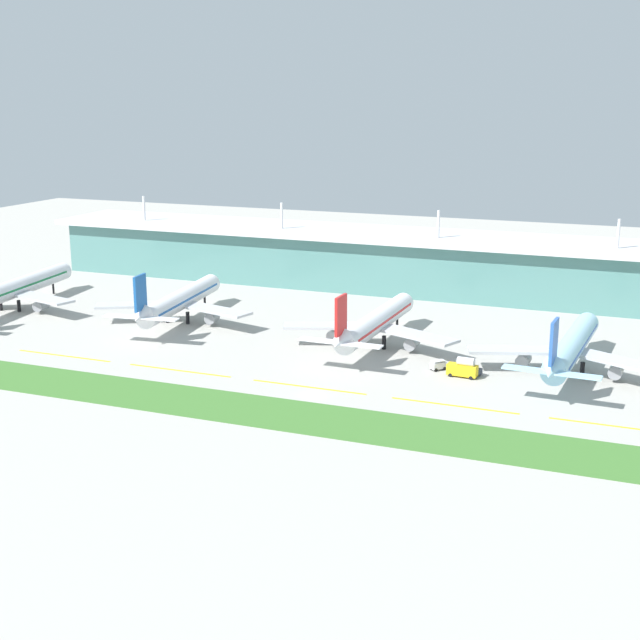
{
  "coord_description": "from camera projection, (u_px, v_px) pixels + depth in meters",
  "views": [
    {
      "loc": [
        71.5,
        -174.97,
        65.21
      ],
      "look_at": [
        -13.58,
        38.33,
        7.0
      ],
      "focal_mm": 50.15,
      "sensor_mm": 36.0,
      "label": 1
    }
  ],
  "objects": [
    {
      "name": "ground_plane",
      "position": [
        313.0,
        395.0,
        199.24
      ],
      "size": [
        600.0,
        600.0,
        0.0
      ],
      "primitive_type": "plane",
      "color": "#A8A59E"
    },
    {
      "name": "taxiway_stripe_west",
      "position": [
        64.0,
        356.0,
        229.02
      ],
      "size": [
        28.0,
        0.7,
        0.04
      ],
      "primitive_type": "cube",
      "color": "yellow",
      "rests_on": "ground"
    },
    {
      "name": "airliner_center",
      "position": [
        375.0,
        323.0,
        236.1
      ],
      "size": [
        48.79,
        58.52,
        18.9
      ],
      "color": "white",
      "rests_on": "ground"
    },
    {
      "name": "airliner_near_middle",
      "position": [
        179.0,
        301.0,
        261.41
      ],
      "size": [
        48.44,
        59.03,
        18.9
      ],
      "color": "white",
      "rests_on": "ground"
    },
    {
      "name": "baggage_cart",
      "position": [
        438.0,
        365.0,
        216.86
      ],
      "size": [
        3.72,
        3.91,
        2.48
      ],
      "color": "silver",
      "rests_on": "ground"
    },
    {
      "name": "pushback_tug",
      "position": [
        472.0,
        371.0,
        213.15
      ],
      "size": [
        4.95,
        3.73,
        1.85
      ],
      "color": "#333842",
      "rests_on": "ground"
    },
    {
      "name": "grass_verge",
      "position": [
        288.0,
        415.0,
        186.78
      ],
      "size": [
        300.0,
        18.0,
        0.1
      ],
      "primitive_type": "cube",
      "color": "#3D702D",
      "rests_on": "ground"
    },
    {
      "name": "taxiway_stripe_mid_west",
      "position": [
        179.0,
        371.0,
        216.81
      ],
      "size": [
        28.0,
        0.7,
        0.04
      ],
      "primitive_type": "cube",
      "color": "yellow",
      "rests_on": "ground"
    },
    {
      "name": "fuel_truck",
      "position": [
        463.0,
        368.0,
        211.35
      ],
      "size": [
        7.37,
        3.12,
        4.95
      ],
      "color": "gold",
      "rests_on": "ground"
    },
    {
      "name": "taxiway_stripe_mid_east",
      "position": [
        454.0,
        406.0,
        192.39
      ],
      "size": [
        28.0,
        0.7,
        0.04
      ],
      "primitive_type": "cube",
      "color": "yellow",
      "rests_on": "ground"
    },
    {
      "name": "taxiway_stripe_east",
      "position": [
        620.0,
        427.0,
        180.18
      ],
      "size": [
        28.0,
        0.7,
        0.04
      ],
      "primitive_type": "cube",
      "color": "yellow",
      "rests_on": "ground"
    },
    {
      "name": "airliner_nearest",
      "position": [
        11.0,
        290.0,
        276.18
      ],
      "size": [
        48.41,
        70.11,
        18.9
      ],
      "color": "silver",
      "rests_on": "ground"
    },
    {
      "name": "terminal_building",
      "position": [
        441.0,
        264.0,
        299.58
      ],
      "size": [
        288.0,
        34.0,
        28.56
      ],
      "color": "slate",
      "rests_on": "ground"
    },
    {
      "name": "airliner_far_middle",
      "position": [
        571.0,
        348.0,
        213.14
      ],
      "size": [
        48.74,
        58.79,
        18.9
      ],
      "color": "#9ED1EA",
      "rests_on": "ground"
    },
    {
      "name": "taxiway_stripe_centre",
      "position": [
        309.0,
        387.0,
        204.6
      ],
      "size": [
        28.0,
        0.7,
        0.04
      ],
      "primitive_type": "cube",
      "color": "yellow",
      "rests_on": "ground"
    }
  ]
}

